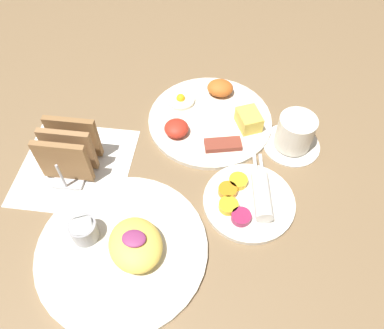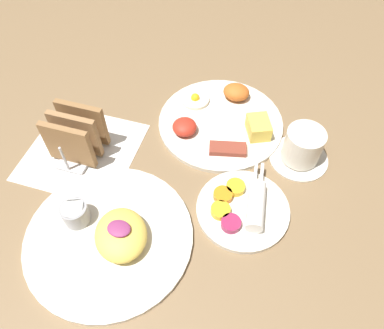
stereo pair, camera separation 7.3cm
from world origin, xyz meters
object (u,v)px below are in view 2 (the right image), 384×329
Objects in this scene: plate_breakfast at (222,120)px; coffee_cup at (302,148)px; toast_rack at (76,136)px; plate_foreground at (110,235)px; plate_condiments at (243,208)px.

coffee_cup is (0.18, -0.05, 0.03)m from plate_breakfast.
plate_breakfast is at bearing 32.06° from toast_rack.
plate_breakfast is at bearing 69.75° from plate_foreground.
toast_rack reaches higher than plate_foreground.
toast_rack is (-0.14, 0.16, 0.04)m from plate_foreground.
plate_foreground is (-0.12, -0.33, 0.00)m from plate_breakfast.
plate_breakfast is 0.92× the size of plate_foreground.
toast_rack is at bearing 173.18° from plate_condiments.
toast_rack reaches higher than plate_condiments.
toast_rack is at bearing -147.94° from plate_breakfast.
toast_rack reaches higher than coffee_cup.
plate_breakfast is 1.46× the size of plate_condiments.
coffee_cup is (0.44, 0.11, -0.02)m from toast_rack.
coffee_cup is at bearing 42.95° from plate_foreground.
plate_foreground is (-0.21, -0.12, 0.00)m from plate_condiments.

